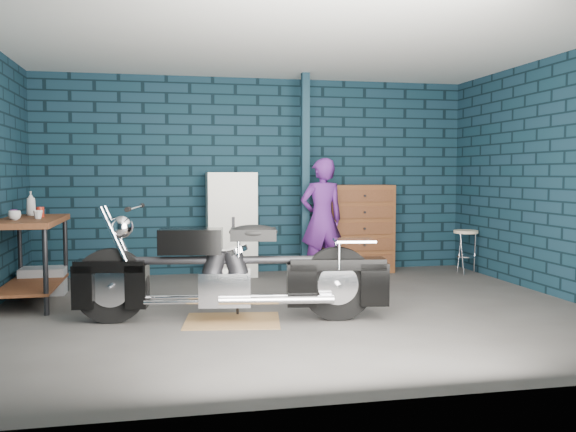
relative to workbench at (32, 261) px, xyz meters
name	(u,v)px	position (x,y,z in m)	size (l,w,h in m)	color
ground	(296,311)	(2.68, -0.91, -0.46)	(6.00, 6.00, 0.00)	#4B4946
room_walls	(285,125)	(2.68, -0.35, 1.45)	(6.02, 5.01, 2.71)	#102A36
support_post	(305,176)	(3.23, 1.04, 0.90)	(0.10, 0.10, 2.70)	#122C39
workbench	(32,261)	(0.00, 0.00, 0.00)	(0.60, 1.40, 0.91)	brown
drip_mat	(232,321)	(2.00, -1.22, -0.45)	(0.88, 0.66, 0.01)	#946740
motorcycle	(232,263)	(2.00, -1.22, 0.09)	(2.48, 0.67, 1.09)	black
person	(322,219)	(3.39, 0.78, 0.34)	(0.58, 0.38, 1.58)	#561F75
storage_bin	(44,281)	(0.02, 0.50, -0.30)	(0.49, 0.35, 0.31)	#919499
locker	(231,224)	(2.28, 1.32, 0.24)	(0.65, 0.47, 1.40)	silver
tool_chest	(359,228)	(4.07, 1.32, 0.16)	(0.92, 0.51, 1.22)	brown
shop_stool	(465,252)	(5.46, 0.85, -0.15)	(0.33, 0.33, 0.60)	beige
cup_a	(15,215)	(-0.10, -0.24, 0.50)	(0.12, 0.12, 0.10)	beige
cup_b	(38,215)	(0.10, -0.10, 0.50)	(0.10, 0.10, 0.09)	beige
mug_purple	(14,214)	(-0.15, -0.05, 0.50)	(0.07, 0.07, 0.10)	#641B6E
mug_red	(40,212)	(0.07, 0.15, 0.51)	(0.08, 0.08, 0.11)	#A82516
bottle	(31,203)	(-0.08, 0.46, 0.59)	(0.11, 0.11, 0.28)	#919499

